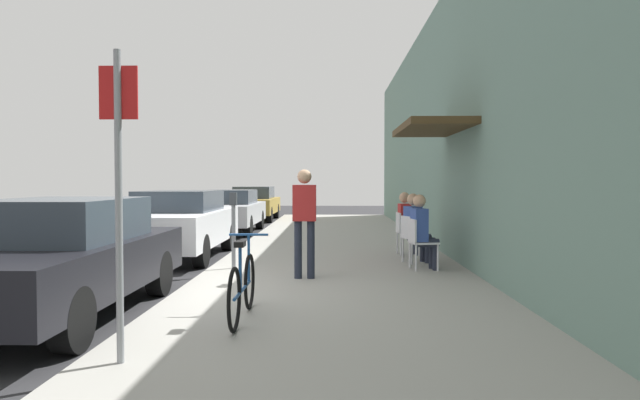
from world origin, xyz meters
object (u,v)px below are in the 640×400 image
(bicycle_0, at_px, (243,287))
(cafe_chair_0, at_px, (419,240))
(seated_patron_0, at_px, (423,229))
(parked_car_2, at_px, (229,210))
(pedestrian_standing, at_px, (304,214))
(parked_car_0, at_px, (59,257))
(street_sign, at_px, (119,181))
(parked_car_3, at_px, (254,203))
(parking_meter, at_px, (234,224))
(seated_patron_1, at_px, (416,225))
(cafe_chair_1, at_px, (413,236))
(cafe_chair_2, at_px, (404,230))
(parked_car_1, at_px, (179,223))
(seated_patron_2, at_px, (407,221))

(bicycle_0, xyz_separation_m, cafe_chair_0, (2.47, 3.58, 0.14))
(bicycle_0, height_order, seated_patron_0, seated_patron_0)
(parked_car_2, xyz_separation_m, pedestrian_standing, (2.83, -9.16, 0.41))
(cafe_chair_0, xyz_separation_m, pedestrian_standing, (-1.92, -0.92, 0.50))
(parked_car_0, bearing_deg, street_sign, -53.67)
(parked_car_3, height_order, pedestrian_standing, pedestrian_standing)
(parked_car_3, relative_size, bicycle_0, 2.57)
(parked_car_0, relative_size, bicycle_0, 2.57)
(seated_patron_0, bearing_deg, parked_car_3, 109.15)
(parking_meter, relative_size, bicycle_0, 0.77)
(seated_patron_1, distance_m, pedestrian_standing, 2.66)
(parked_car_0, height_order, cafe_chair_1, parked_car_0)
(seated_patron_1, bearing_deg, cafe_chair_0, -94.15)
(seated_patron_0, bearing_deg, seated_patron_1, 89.95)
(pedestrian_standing, bearing_deg, seated_patron_1, 41.51)
(seated_patron_1, bearing_deg, street_sign, -119.28)
(parked_car_0, height_order, bicycle_0, parked_car_0)
(parking_meter, height_order, cafe_chair_2, parking_meter)
(parked_car_0, height_order, cafe_chair_2, parked_car_0)
(parked_car_2, height_order, pedestrian_standing, pedestrian_standing)
(pedestrian_standing, bearing_deg, bicycle_0, -101.67)
(parked_car_1, distance_m, parked_car_2, 5.95)
(parked_car_0, height_order, parking_meter, parking_meter)
(parked_car_3, bearing_deg, parked_car_2, -90.00)
(bicycle_0, distance_m, cafe_chair_2, 6.10)
(parking_meter, height_order, seated_patron_2, parking_meter)
(seated_patron_1, bearing_deg, parking_meter, -167.17)
(seated_patron_0, relative_size, seated_patron_2, 1.00)
(street_sign, bearing_deg, parked_car_1, 101.52)
(parked_car_0, distance_m, seated_patron_1, 6.18)
(parked_car_3, height_order, bicycle_0, parked_car_3)
(parked_car_2, height_order, seated_patron_2, seated_patron_2)
(cafe_chair_2, xyz_separation_m, pedestrian_standing, (-1.92, -2.92, 0.50))
(parking_meter, xyz_separation_m, seated_patron_0, (3.26, -0.08, -0.07))
(parked_car_3, distance_m, seated_patron_2, 12.80)
(parked_car_0, xyz_separation_m, cafe_chair_0, (4.75, 3.04, -0.11))
(parked_car_0, height_order, street_sign, street_sign)
(parked_car_0, height_order, seated_patron_0, parked_car_0)
(parked_car_0, distance_m, cafe_chair_0, 5.64)
(parked_car_1, height_order, street_sign, street_sign)
(seated_patron_0, xyz_separation_m, cafe_chair_1, (-0.06, 0.80, -0.19))
(parked_car_2, height_order, cafe_chair_2, parked_car_2)
(seated_patron_2, distance_m, pedestrian_standing, 3.55)
(seated_patron_1, relative_size, pedestrian_standing, 0.76)
(parked_car_1, height_order, seated_patron_2, parked_car_1)
(seated_patron_0, distance_m, pedestrian_standing, 2.21)
(parked_car_3, relative_size, cafe_chair_1, 5.06)
(cafe_chair_0, xyz_separation_m, seated_patron_1, (0.06, 0.83, 0.19))
(seated_patron_0, bearing_deg, parked_car_2, 120.33)
(seated_patron_0, bearing_deg, street_sign, -123.07)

